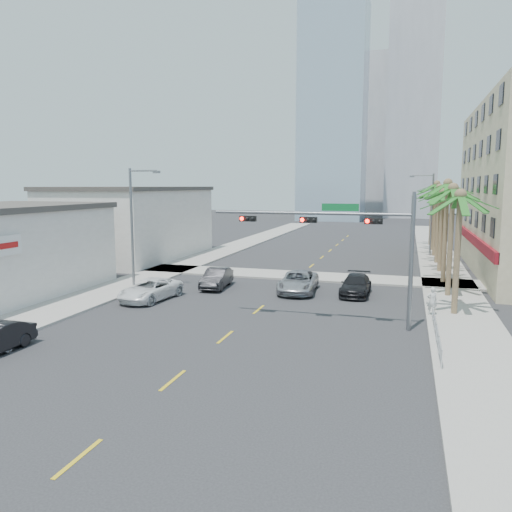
{
  "coord_description": "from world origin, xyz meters",
  "views": [
    {
      "loc": [
        8.71,
        -19.22,
        7.71
      ],
      "look_at": [
        0.05,
        9.28,
        3.5
      ],
      "focal_mm": 35.0,
      "sensor_mm": 36.0,
      "label": 1
    }
  ],
  "objects_px": {
    "car_lane_center": "(298,282)",
    "pedestrian": "(432,301)",
    "car_parked_far": "(150,290)",
    "car_lane_right": "(356,285)",
    "traffic_signal_mast": "(350,235)",
    "car_lane_left": "(217,278)"
  },
  "relations": [
    {
      "from": "car_parked_far",
      "to": "pedestrian",
      "type": "relative_size",
      "value": 3.13
    },
    {
      "from": "car_parked_far",
      "to": "car_lane_right",
      "type": "height_order",
      "value": "car_parked_far"
    },
    {
      "from": "traffic_signal_mast",
      "to": "car_lane_center",
      "type": "xyz_separation_m",
      "value": [
        -4.51,
        7.86,
        -4.3
      ]
    },
    {
      "from": "car_lane_left",
      "to": "car_lane_center",
      "type": "height_order",
      "value": "car_lane_center"
    },
    {
      "from": "car_lane_center",
      "to": "car_lane_right",
      "type": "height_order",
      "value": "car_lane_center"
    },
    {
      "from": "car_lane_center",
      "to": "pedestrian",
      "type": "xyz_separation_m",
      "value": [
        9.02,
        -4.53,
        0.21
      ]
    },
    {
      "from": "traffic_signal_mast",
      "to": "car_lane_center",
      "type": "height_order",
      "value": "traffic_signal_mast"
    },
    {
      "from": "car_parked_far",
      "to": "car_lane_left",
      "type": "bearing_deg",
      "value": 68.63
    },
    {
      "from": "car_lane_left",
      "to": "pedestrian",
      "type": "bearing_deg",
      "value": -21.25
    },
    {
      "from": "car_lane_center",
      "to": "car_parked_far",
      "type": "bearing_deg",
      "value": -153.35
    },
    {
      "from": "traffic_signal_mast",
      "to": "car_lane_right",
      "type": "height_order",
      "value": "traffic_signal_mast"
    },
    {
      "from": "traffic_signal_mast",
      "to": "car_parked_far",
      "type": "relative_size",
      "value": 2.15
    },
    {
      "from": "car_lane_center",
      "to": "car_lane_right",
      "type": "bearing_deg",
      "value": 0.92
    },
    {
      "from": "traffic_signal_mast",
      "to": "pedestrian",
      "type": "distance_m",
      "value": 6.94
    },
    {
      "from": "car_parked_far",
      "to": "car_lane_left",
      "type": "xyz_separation_m",
      "value": [
        2.8,
        5.15,
        0.02
      ]
    },
    {
      "from": "car_parked_far",
      "to": "car_lane_center",
      "type": "relative_size",
      "value": 0.94
    },
    {
      "from": "car_lane_right",
      "to": "pedestrian",
      "type": "bearing_deg",
      "value": -44.85
    },
    {
      "from": "traffic_signal_mast",
      "to": "pedestrian",
      "type": "height_order",
      "value": "traffic_signal_mast"
    },
    {
      "from": "car_parked_far",
      "to": "car_lane_right",
      "type": "xyz_separation_m",
      "value": [
        13.18,
        5.75,
        -0.01
      ]
    },
    {
      "from": "traffic_signal_mast",
      "to": "car_lane_left",
      "type": "xyz_separation_m",
      "value": [
        -10.78,
        7.62,
        -4.33
      ]
    },
    {
      "from": "car_lane_right",
      "to": "pedestrian",
      "type": "xyz_separation_m",
      "value": [
        4.92,
        -4.89,
        0.27
      ]
    },
    {
      "from": "traffic_signal_mast",
      "to": "car_parked_far",
      "type": "bearing_deg",
      "value": 169.7
    }
  ]
}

